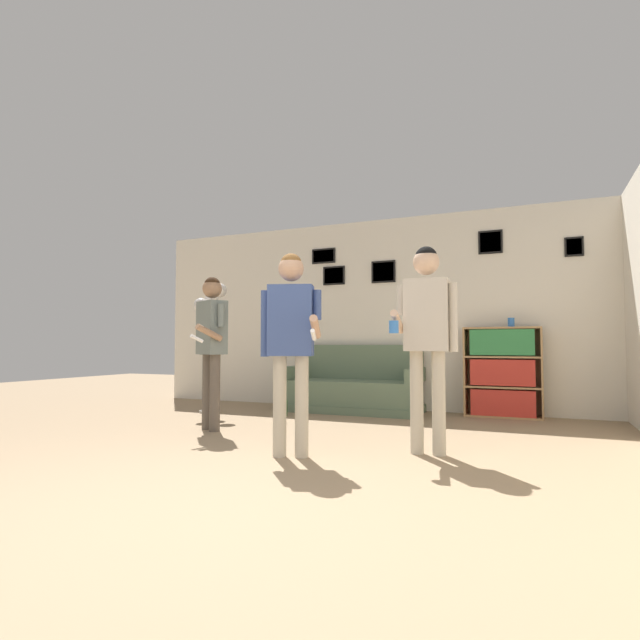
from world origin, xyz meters
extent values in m
plane|color=#937A5B|center=(0.00, 0.00, 0.00)|extent=(20.00, 20.00, 0.00)
cube|color=silver|center=(0.00, 4.72, 1.35)|extent=(7.84, 0.06, 2.70)
cube|color=black|center=(-0.23, 4.68, 1.94)|extent=(0.35, 0.02, 0.31)
cube|color=beige|center=(-0.23, 4.67, 1.94)|extent=(0.30, 0.01, 0.27)
cube|color=black|center=(-1.16, 4.68, 2.24)|extent=(0.37, 0.02, 0.22)
cube|color=#B2B2BC|center=(-1.16, 4.67, 2.24)|extent=(0.33, 0.01, 0.18)
cube|color=black|center=(1.22, 4.68, 2.25)|extent=(0.30, 0.02, 0.31)
cube|color=gray|center=(1.22, 4.67, 2.25)|extent=(0.26, 0.01, 0.26)
cube|color=black|center=(-0.99, 4.68, 1.93)|extent=(0.34, 0.02, 0.27)
cube|color=gray|center=(-0.99, 4.67, 1.93)|extent=(0.29, 0.01, 0.23)
cube|color=black|center=(2.20, 4.68, 2.11)|extent=(0.21, 0.02, 0.24)
cube|color=#B2B2BC|center=(2.20, 4.67, 2.11)|extent=(0.17, 0.01, 0.20)
cube|color=#5B7056|center=(-0.57, 4.25, 0.05)|extent=(1.87, 0.80, 0.10)
cube|color=#5B7056|center=(-0.57, 4.25, 0.26)|extent=(1.81, 0.74, 0.32)
cube|color=#5B7056|center=(-0.57, 4.58, 0.66)|extent=(1.81, 0.14, 0.48)
cube|color=#5B7056|center=(-1.44, 4.25, 0.51)|extent=(0.12, 0.74, 0.18)
cube|color=#5B7056|center=(0.30, 4.25, 0.51)|extent=(0.12, 0.74, 0.18)
cube|color=#A87F51|center=(0.90, 4.50, 0.56)|extent=(0.02, 0.30, 1.13)
cube|color=#A87F51|center=(1.80, 4.50, 0.56)|extent=(0.02, 0.30, 1.13)
cube|color=#A87F51|center=(1.35, 4.64, 0.56)|extent=(0.93, 0.01, 1.13)
cube|color=#A87F51|center=(1.35, 4.50, 0.01)|extent=(0.88, 0.30, 0.02)
cube|color=#A87F51|center=(1.35, 4.50, 1.11)|extent=(0.88, 0.30, 0.02)
cube|color=#A87F51|center=(1.35, 4.50, 0.38)|extent=(0.88, 0.30, 0.02)
cube|color=#A87F51|center=(1.35, 4.50, 0.75)|extent=(0.88, 0.30, 0.02)
cube|color=red|center=(1.35, 4.49, 0.18)|extent=(0.76, 0.26, 0.32)
cube|color=red|center=(1.35, 4.49, 0.56)|extent=(0.76, 0.26, 0.32)
cube|color=#338447|center=(1.35, 4.49, 0.93)|extent=(0.76, 0.26, 0.32)
cylinder|color=#ADA89E|center=(-2.29, 3.43, 0.01)|extent=(0.28, 0.28, 0.03)
cylinder|color=#ADA89E|center=(-2.29, 3.43, 0.86)|extent=(0.03, 0.03, 1.66)
cylinder|color=#ADA89E|center=(-2.22, 3.43, 1.66)|extent=(0.02, 0.16, 0.02)
sphere|color=silver|center=(-2.15, 3.43, 1.63)|extent=(0.19, 0.19, 0.19)
cylinder|color=#ADA89E|center=(-2.33, 3.49, 1.56)|extent=(0.15, 0.09, 0.02)
sphere|color=silver|center=(-2.36, 3.55, 1.53)|extent=(0.19, 0.19, 0.19)
cylinder|color=#ADA89E|center=(-2.33, 3.37, 1.46)|extent=(0.15, 0.09, 0.02)
sphere|color=silver|center=(-2.36, 3.31, 1.43)|extent=(0.19, 0.19, 0.19)
cylinder|color=brown|center=(-1.53, 2.32, 0.40)|extent=(0.11, 0.11, 0.80)
cylinder|color=brown|center=(-1.37, 2.23, 0.40)|extent=(0.11, 0.11, 0.80)
cube|color=slate|center=(-1.45, 2.27, 1.09)|extent=(0.41, 0.35, 0.57)
sphere|color=#997051|center=(-1.45, 2.27, 1.51)|extent=(0.21, 0.21, 0.21)
sphere|color=#382314|center=(-1.45, 2.27, 1.54)|extent=(0.18, 0.18, 0.18)
cylinder|color=slate|center=(-1.26, 2.17, 1.21)|extent=(0.07, 0.07, 0.24)
cylinder|color=#997051|center=(-1.33, 2.05, 1.03)|extent=(0.20, 0.29, 0.18)
cylinder|color=white|center=(-1.39, 1.94, 0.96)|extent=(0.10, 0.14, 0.09)
cylinder|color=slate|center=(-1.64, 2.38, 1.06)|extent=(0.07, 0.07, 0.53)
cylinder|color=#B7AD99|center=(-0.19, 1.45, 0.41)|extent=(0.11, 0.11, 0.81)
cylinder|color=#B7AD99|center=(-0.02, 1.50, 0.41)|extent=(0.11, 0.11, 0.81)
cube|color=#384C84|center=(-0.11, 1.48, 1.10)|extent=(0.40, 0.30, 0.58)
sphere|color=tan|center=(-0.11, 1.48, 1.53)|extent=(0.21, 0.21, 0.21)
sphere|color=brown|center=(-0.11, 1.48, 1.56)|extent=(0.18, 0.18, 0.18)
cylinder|color=#384C84|center=(0.10, 1.54, 1.23)|extent=(0.07, 0.07, 0.24)
cylinder|color=tan|center=(0.14, 1.41, 1.04)|extent=(0.15, 0.30, 0.18)
cylinder|color=white|center=(0.18, 1.28, 0.98)|extent=(0.07, 0.14, 0.09)
cylinder|color=#384C84|center=(-0.31, 1.41, 1.08)|extent=(0.07, 0.07, 0.54)
cylinder|color=#B7AD99|center=(0.80, 2.00, 0.42)|extent=(0.11, 0.11, 0.85)
cylinder|color=#B7AD99|center=(0.98, 2.00, 0.42)|extent=(0.11, 0.11, 0.85)
cube|color=#BCB2A3|center=(0.89, 2.00, 1.15)|extent=(0.37, 0.21, 0.60)
sphere|color=#D1A889|center=(0.89, 2.00, 1.60)|extent=(0.22, 0.22, 0.22)
sphere|color=black|center=(0.89, 2.00, 1.63)|extent=(0.19, 0.19, 0.19)
cylinder|color=#BCB2A3|center=(1.11, 2.01, 1.13)|extent=(0.07, 0.07, 0.57)
cylinder|color=#BCB2A3|center=(0.68, 1.99, 1.28)|extent=(0.07, 0.07, 0.25)
cylinder|color=#D1A889|center=(0.68, 1.85, 1.09)|extent=(0.07, 0.31, 0.19)
cylinder|color=blue|center=(0.69, 1.71, 1.04)|extent=(0.08, 0.08, 0.10)
cylinder|color=#3D6638|center=(-1.22, 3.53, 0.10)|extent=(0.07, 0.07, 0.21)
cylinder|color=#3D6638|center=(-1.22, 3.53, 0.25)|extent=(0.03, 0.03, 0.09)
cylinder|color=blue|center=(1.46, 4.50, 1.18)|extent=(0.08, 0.08, 0.11)
camera|label=1|loc=(1.70, -2.17, 0.90)|focal=28.00mm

